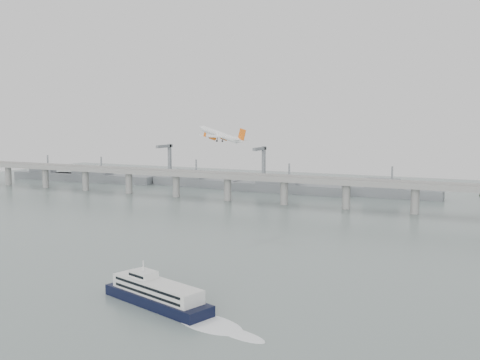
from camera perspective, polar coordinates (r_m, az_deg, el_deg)
The scene contains 5 objects.
ground at distance 256.75m, azimuth -5.33°, elevation -9.28°, with size 900.00×900.00×0.00m, color slate.
bridge at distance 434.68m, azimuth 8.07°, elevation -0.44°, with size 800.00×22.00×23.90m.
distant_fleet at distance 557.97m, azimuth -5.19°, elevation -0.05°, with size 453.00×60.90×40.00m.
ferry at distance 214.22m, azimuth -8.43°, elevation -11.38°, with size 79.53×32.73×15.43m.
airliner at distance 348.40m, azimuth -1.95°, elevation 4.58°, with size 38.14×34.98×12.32m.
Camera 1 is at (126.57, -212.21, 69.76)m, focal length 42.00 mm.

